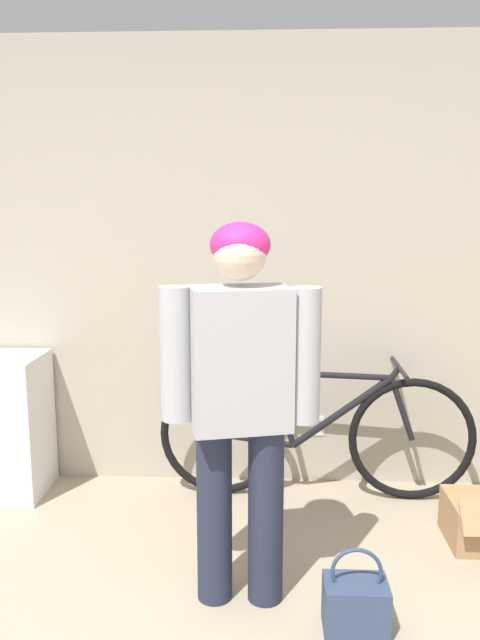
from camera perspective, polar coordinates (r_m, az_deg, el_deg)
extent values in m
cube|color=#B7AD99|center=(3.66, -1.28, 4.79)|extent=(8.00, 0.06, 2.60)
cube|color=white|center=(3.84, 7.08, -9.58)|extent=(0.08, 0.01, 0.12)
cylinder|color=#23283D|center=(2.73, -2.35, -17.25)|extent=(0.15, 0.15, 0.76)
cylinder|color=#23283D|center=(2.73, 2.36, -17.34)|extent=(0.15, 0.15, 0.76)
cube|color=#B2B2B7|center=(2.49, 0.00, -3.51)|extent=(0.44, 0.33, 0.57)
cylinder|color=#B2B2B7|center=(2.51, -5.90, -3.11)|extent=(0.13, 0.13, 0.54)
cylinder|color=#B2B2B7|center=(2.49, 5.95, -3.23)|extent=(0.13, 0.13, 0.54)
sphere|color=beige|center=(2.43, 0.00, 6.04)|extent=(0.21, 0.21, 0.21)
ellipsoid|color=#EA2884|center=(2.44, 0.02, 6.91)|extent=(0.24, 0.22, 0.18)
torus|color=black|center=(3.65, -1.69, -10.44)|extent=(0.71, 0.06, 0.71)
torus|color=black|center=(3.71, 15.46, -10.48)|extent=(0.71, 0.06, 0.71)
cylinder|color=black|center=(3.65, 1.59, -10.92)|extent=(0.42, 0.04, 0.09)
cylinder|color=black|center=(3.58, 0.73, -7.70)|extent=(0.33, 0.04, 0.40)
cylinder|color=black|center=(3.58, 4.04, -8.15)|extent=(0.14, 0.04, 0.44)
cylinder|color=black|center=(3.60, 9.26, -8.32)|extent=(0.57, 0.06, 0.44)
cylinder|color=black|center=(3.54, 8.48, -5.02)|extent=(0.65, 0.05, 0.05)
cylinder|color=black|center=(3.64, 14.58, -7.87)|extent=(0.16, 0.04, 0.37)
cylinder|color=black|center=(3.58, 14.02, -4.70)|extent=(0.07, 0.04, 0.08)
cylinder|color=black|center=(3.57, 14.35, -4.23)|extent=(0.04, 0.46, 0.02)
ellipsoid|color=black|center=(3.52, 3.21, -4.52)|extent=(0.22, 0.09, 0.05)
cube|color=#334260|center=(2.73, 10.51, -24.33)|extent=(0.25, 0.18, 0.21)
torus|color=#334260|center=(2.65, 10.62, -21.71)|extent=(0.20, 0.02, 0.20)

